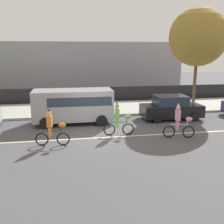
# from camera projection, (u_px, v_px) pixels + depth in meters

# --- Properties ---
(ground_plane) EXTENTS (80.00, 80.00, 0.00)m
(ground_plane) POSITION_uv_depth(u_px,v_px,m) (95.00, 135.00, 14.65)
(ground_plane) COLOR #4C4C4F
(road_centre_line) EXTENTS (36.00, 0.14, 0.01)m
(road_centre_line) POSITION_uv_depth(u_px,v_px,m) (96.00, 138.00, 14.17)
(road_centre_line) COLOR beige
(road_centre_line) RESTS_ON ground
(sidewalk_curb) EXTENTS (60.00, 5.00, 0.15)m
(sidewalk_curb) POSITION_uv_depth(u_px,v_px,m) (87.00, 109.00, 20.87)
(sidewalk_curb) COLOR #ADAAA3
(sidewalk_curb) RESTS_ON ground
(fence_line) EXTENTS (40.00, 0.08, 1.40)m
(fence_line) POSITION_uv_depth(u_px,v_px,m) (84.00, 95.00, 23.51)
(fence_line) COLOR black
(fence_line) RESTS_ON ground
(building_backdrop) EXTENTS (28.00, 8.00, 5.50)m
(building_backdrop) POSITION_uv_depth(u_px,v_px,m) (55.00, 67.00, 30.83)
(building_backdrop) COLOR #99939E
(building_backdrop) RESTS_ON ground
(parade_cyclist_orange) EXTENTS (1.72, 0.51, 1.92)m
(parade_cyclist_orange) POSITION_uv_depth(u_px,v_px,m) (52.00, 129.00, 12.85)
(parade_cyclist_orange) COLOR black
(parade_cyclist_orange) RESTS_ON ground
(parade_cyclist_lime) EXTENTS (1.72, 0.50, 1.92)m
(parade_cyclist_lime) POSITION_uv_depth(u_px,v_px,m) (119.00, 121.00, 14.45)
(parade_cyclist_lime) COLOR black
(parade_cyclist_lime) RESTS_ON ground
(parade_cyclist_pink) EXTENTS (1.70, 0.54, 1.92)m
(parade_cyclist_pink) POSITION_uv_depth(u_px,v_px,m) (180.00, 123.00, 14.00)
(parade_cyclist_pink) COLOR black
(parade_cyclist_pink) RESTS_ON ground
(parked_van_grey) EXTENTS (5.00, 2.22, 2.18)m
(parked_van_grey) POSITION_uv_depth(u_px,v_px,m) (74.00, 104.00, 16.77)
(parked_van_grey) COLOR #99999E
(parked_van_grey) RESTS_ON ground
(parked_car_black) EXTENTS (4.10, 1.92, 1.64)m
(parked_car_black) POSITION_uv_depth(u_px,v_px,m) (171.00, 108.00, 17.90)
(parked_car_black) COLOR black
(parked_car_black) RESTS_ON ground
(street_tree_near_lamp) EXTENTS (4.31, 4.31, 7.58)m
(street_tree_near_lamp) POSITION_uv_depth(u_px,v_px,m) (198.00, 37.00, 19.45)
(street_tree_near_lamp) COLOR brown
(street_tree_near_lamp) RESTS_ON sidewalk_curb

